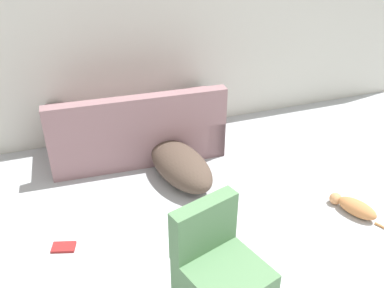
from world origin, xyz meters
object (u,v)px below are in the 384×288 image
couch (136,132)px  cat (354,207)px  side_chair (220,280)px  book_red (64,247)px  dog (178,163)px

couch → cat: bearing=137.9°
cat → side_chair: bearing=85.3°
side_chair → couch: bearing=74.9°
cat → side_chair: size_ratio=0.64×
cat → book_red: bearing=56.6°
couch → book_red: couch is taller
couch → side_chair: size_ratio=2.26×
book_red → couch: bearing=53.7°
couch → cat: (1.72, -1.74, -0.21)m
couch → dog: 0.70m
side_chair → dog: bearing=65.2°
couch → dog: bearing=120.2°
dog → side_chair: bearing=160.8°
couch → side_chair: bearing=95.3°
couch → side_chair: 2.33m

